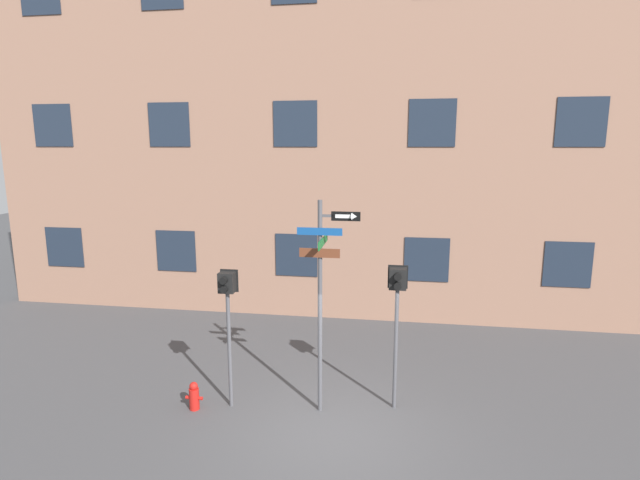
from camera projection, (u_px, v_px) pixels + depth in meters
ground_plane at (332, 434)px, 9.46m from camera, size 60.00×60.00×0.00m
building_facade at (363, 124)px, 14.86m from camera, size 24.00×0.63×12.04m
street_sign_pole at (323, 288)px, 9.83m from camera, size 1.22×1.09×4.37m
pedestrian_signal_left at (228, 301)px, 10.07m from camera, size 0.37×0.40×2.92m
pedestrian_signal_right at (397, 298)px, 9.99m from camera, size 0.40×0.40×3.03m
fire_hydrant at (194, 396)px, 10.32m from camera, size 0.36×0.20×0.60m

